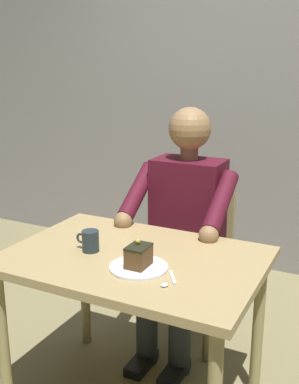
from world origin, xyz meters
The scene contains 8 objects.
cafe_rear_panel centered at (0.00, -1.76, 1.50)m, with size 6.40×0.12×3.00m, color gray.
dining_table centered at (0.00, 0.00, 0.63)m, with size 1.05×0.73×0.72m.
chair centered at (0.00, -0.69, 0.50)m, with size 0.42×0.42×0.90m.
seated_person centered at (0.00, -0.52, 0.67)m, with size 0.53×0.58×1.28m.
dessert_plate centered at (-0.08, 0.10, 0.73)m, with size 0.23×0.23×0.01m, color white.
cake_slice centered at (-0.08, 0.10, 0.77)m, with size 0.08×0.11×0.10m.
coffee_cup centered at (0.19, 0.04, 0.77)m, with size 0.11×0.07×0.09m.
dessert_spoon centered at (-0.23, 0.16, 0.72)m, with size 0.07×0.14×0.01m.
Camera 1 is at (-0.85, 1.56, 1.48)m, focal length 43.40 mm.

